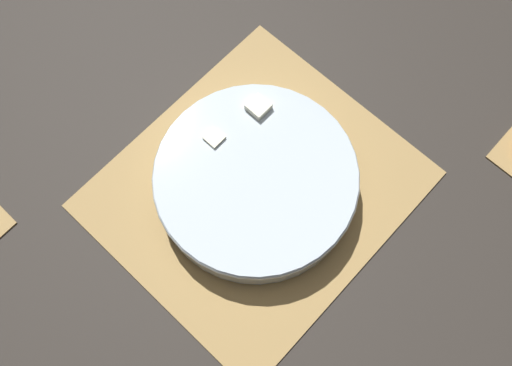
{
  "coord_description": "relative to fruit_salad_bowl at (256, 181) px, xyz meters",
  "views": [
    {
      "loc": [
        0.22,
        0.2,
        0.84
      ],
      "look_at": [
        0.0,
        0.0,
        0.03
      ],
      "focal_mm": 42.0,
      "sensor_mm": 36.0,
      "label": 1
    }
  ],
  "objects": [
    {
      "name": "fruit_salad_bowl",
      "position": [
        0.0,
        0.0,
        0.0
      ],
      "size": [
        0.29,
        0.29,
        0.07
      ],
      "color": "silver",
      "rests_on": "bamboo_mat_center"
    },
    {
      "name": "ground_plane",
      "position": [
        0.0,
        -0.0,
        -0.04
      ],
      "size": [
        6.0,
        6.0,
        0.0
      ],
      "primitive_type": "plane",
      "color": "#2D2823"
    },
    {
      "name": "bamboo_mat_center",
      "position": [
        0.0,
        -0.0,
        -0.03
      ],
      "size": [
        0.43,
        0.38,
        0.01
      ],
      "color": "#A8844C",
      "rests_on": "ground_plane"
    }
  ]
}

